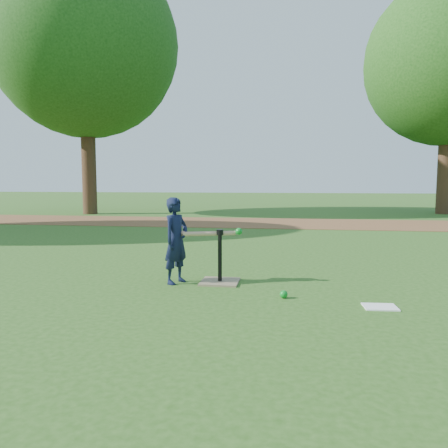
# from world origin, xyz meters

# --- Properties ---
(ground) EXTENTS (80.00, 80.00, 0.00)m
(ground) POSITION_xyz_m (0.00, 0.00, 0.00)
(ground) COLOR #285116
(ground) RESTS_ON ground
(dirt_strip) EXTENTS (24.00, 3.00, 0.01)m
(dirt_strip) POSITION_xyz_m (0.00, 7.50, 0.01)
(dirt_strip) COLOR brown
(dirt_strip) RESTS_ON ground
(child) EXTENTS (0.36, 0.42, 0.98)m
(child) POSITION_xyz_m (-0.13, 0.11, 0.49)
(child) COLOR black
(child) RESTS_ON ground
(wiffle_ball_ground) EXTENTS (0.08, 0.08, 0.08)m
(wiffle_ball_ground) POSITION_xyz_m (1.10, -0.36, 0.04)
(wiffle_ball_ground) COLOR #0C8420
(wiffle_ball_ground) RESTS_ON ground
(clipboard) EXTENTS (0.32, 0.25, 0.01)m
(clipboard) POSITION_xyz_m (1.99, -0.55, 0.01)
(clipboard) COLOR white
(clipboard) RESTS_ON ground
(batting_tee) EXTENTS (0.43, 0.43, 0.61)m
(batting_tee) POSITION_xyz_m (0.36, 0.21, 0.11)
(batting_tee) COLOR #837253
(batting_tee) RESTS_ON ground
(swing_action) EXTENTS (0.70, 0.24, 0.10)m
(swing_action) POSITION_xyz_m (0.28, 0.20, 0.57)
(swing_action) COLOR tan
(swing_action) RESTS_ON ground
(tree_left) EXTENTS (6.40, 6.40, 9.08)m
(tree_left) POSITION_xyz_m (-6.00, 10.00, 5.87)
(tree_left) COLOR #382316
(tree_left) RESTS_ON ground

